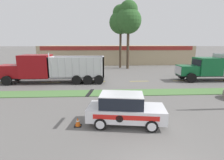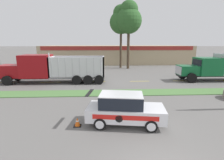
# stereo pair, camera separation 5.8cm
# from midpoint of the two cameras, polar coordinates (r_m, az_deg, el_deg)

# --- Properties ---
(grass_verge) EXTENTS (120.00, 2.10, 0.06)m
(grass_verge) POSITION_cam_midpoint_polar(r_m,az_deg,el_deg) (16.48, 4.53, -4.11)
(grass_verge) COLOR #517F42
(grass_verge) RESTS_ON ground_plane
(centre_line_2) EXTENTS (2.40, 0.14, 0.01)m
(centre_line_2) POSITION_cam_midpoint_polar(r_m,az_deg,el_deg) (24.28, -31.71, -0.74)
(centre_line_2) COLOR yellow
(centre_line_2) RESTS_ON ground_plane
(centre_line_3) EXTENTS (2.40, 0.14, 0.01)m
(centre_line_3) POSITION_cam_midpoint_polar(r_m,az_deg,el_deg) (22.18, -19.40, -0.67)
(centre_line_3) COLOR yellow
(centre_line_3) RESTS_ON ground_plane
(centre_line_4) EXTENTS (2.40, 0.14, 0.01)m
(centre_line_4) POSITION_cam_midpoint_polar(r_m,az_deg,el_deg) (21.27, -5.32, -0.55)
(centre_line_4) COLOR yellow
(centre_line_4) RESTS_ON ground_plane
(centre_line_5) EXTENTS (2.40, 0.14, 0.01)m
(centre_line_5) POSITION_cam_midpoint_polar(r_m,az_deg,el_deg) (21.72, 9.06, -0.39)
(centre_line_5) COLOR yellow
(centre_line_5) RESTS_ON ground_plane
(centre_line_6) EXTENTS (2.40, 0.14, 0.01)m
(centre_line_6) POSITION_cam_midpoint_polar(r_m,az_deg,el_deg) (23.43, 22.10, -0.23)
(centre_line_6) COLOR yellow
(centre_line_6) RESTS_ON ground_plane
(centre_line_7) EXTENTS (2.40, 0.14, 0.01)m
(centre_line_7) POSITION_cam_midpoint_polar(r_m,az_deg,el_deg) (26.16, 32.89, -0.08)
(centre_line_7) COLOR yellow
(centre_line_7) RESTS_ON ground_plane
(dump_truck_mid) EXTENTS (11.89, 2.75, 3.48)m
(dump_truck_mid) POSITION_cam_midpoint_polar(r_m,az_deg,el_deg) (25.38, 31.39, 3.33)
(dump_truck_mid) COLOR black
(dump_truck_mid) RESTS_ON ground_plane
(dump_truck_trail) EXTENTS (12.04, 2.84, 3.56)m
(dump_truck_trail) POSITION_cam_midpoint_polar(r_m,az_deg,el_deg) (21.91, -21.33, 3.41)
(dump_truck_trail) COLOR black
(dump_truck_trail) RESTS_ON ground_plane
(rally_car) EXTENTS (4.56, 2.42, 1.82)m
(rally_car) POSITION_cam_midpoint_polar(r_m,az_deg,el_deg) (10.09, 4.16, -9.36)
(rally_car) COLOR white
(rally_car) RESTS_ON ground_plane
(traffic_cone) EXTENTS (0.41, 0.41, 0.49)m
(traffic_cone) POSITION_cam_midpoint_polar(r_m,az_deg,el_deg) (10.23, -11.07, -13.31)
(traffic_cone) COLOR black
(traffic_cone) RESTS_ON ground_plane
(store_building_backdrop) EXTENTS (33.22, 12.10, 4.05)m
(store_building_backdrop) POSITION_cam_midpoint_polar(r_m,az_deg,el_deg) (42.63, 1.40, 8.44)
(store_building_backdrop) COLOR tan
(store_building_backdrop) RESTS_ON ground_plane
(tree_behind_left) EXTENTS (4.55, 4.55, 11.90)m
(tree_behind_left) POSITION_cam_midpoint_polar(r_m,az_deg,el_deg) (32.54, 5.57, 19.44)
(tree_behind_left) COLOR #473828
(tree_behind_left) RESTS_ON ground_plane
(tree_behind_centre) EXTENTS (4.15, 4.15, 11.43)m
(tree_behind_centre) POSITION_cam_midpoint_polar(r_m,az_deg,el_deg) (33.57, 3.03, 18.88)
(tree_behind_centre) COLOR #473828
(tree_behind_centre) RESTS_ON ground_plane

